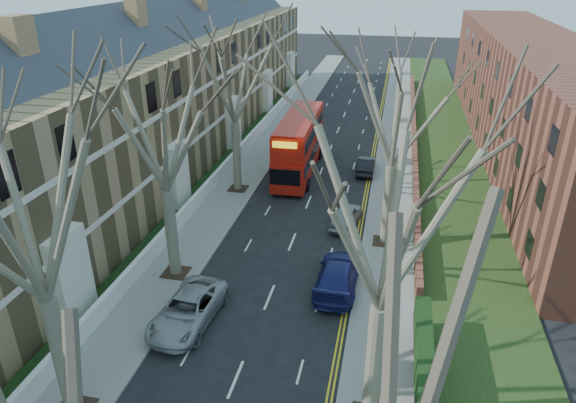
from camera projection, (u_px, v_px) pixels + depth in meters
The scene contains 16 objects.
pavement_left at pixel (269, 144), 49.44m from camera, with size 3.00×102.00×0.12m, color slate.
pavement_right at pixel (395, 153), 47.19m from camera, with size 3.00×102.00×0.12m, color slate.
terrace_left at pixel (152, 105), 41.47m from camera, with size 9.70×78.00×13.60m.
flats_right at pixel (529, 96), 46.47m from camera, with size 13.97×54.00×10.00m.
front_wall_left at pixel (226, 167), 42.44m from camera, with size 0.30×78.00×1.00m.
grass_verge_right at pixel (446, 155), 46.31m from camera, with size 6.00×102.00×0.06m.
tree_left_mid at pixel (21, 192), 16.15m from camera, with size 10.50×10.50×14.71m.
tree_left_far at pixel (159, 116), 25.13m from camera, with size 10.15×10.15×14.22m.
tree_left_dist at pixel (232, 65), 35.60m from camera, with size 10.50×10.50×14.71m.
tree_right_mid at pixel (390, 197), 15.78m from camera, with size 10.50×10.50×14.71m.
tree_right_far at pixel (397, 98), 28.29m from camera, with size 10.15×10.15×14.22m.
double_decker_bus at pixel (299, 146), 42.08m from camera, with size 2.99×11.21×4.66m.
car_left_far at pixel (188, 310), 24.95m from camera, with size 2.44×5.30×1.47m, color #9A9A9F.
car_right_near at pixel (338, 275), 27.61m from camera, with size 2.19×5.38×1.56m, color navy.
car_right_mid at pixel (346, 216), 34.22m from camera, with size 1.63×4.04×1.38m, color gray.
car_right_far at pixel (366, 165), 42.68m from camera, with size 1.39×3.97×1.31m, color black.
Camera 1 is at (5.61, -6.66, 16.18)m, focal length 32.00 mm.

